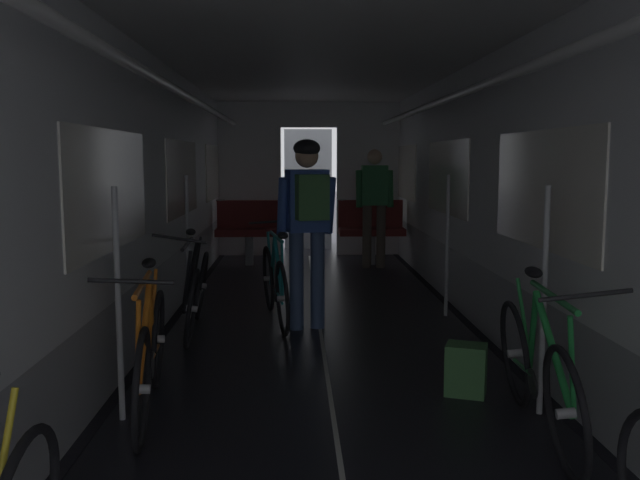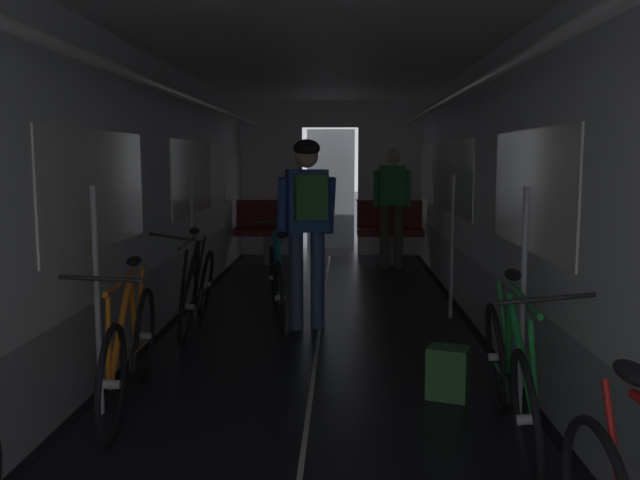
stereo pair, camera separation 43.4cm
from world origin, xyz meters
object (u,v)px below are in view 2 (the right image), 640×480
object	(u,v)px
bicycle_black	(197,289)
bench_seat_far_right	(390,226)
person_cyclist_aisle	(307,213)
bicycle_orange	(130,349)
bicycle_green	(510,375)
bicycle_teal_in_aisle	(277,282)
backpack_on_floor	(448,373)
person_standing_near_bench	(392,200)
bench_seat_far_left	(268,226)

from	to	relation	value
bicycle_black	bench_seat_far_right	bearing A→B (deg)	62.83
bicycle_black	person_cyclist_aisle	distance (m)	1.22
bicycle_orange	bicycle_green	bearing A→B (deg)	-10.63
person_cyclist_aisle	bicycle_teal_in_aisle	size ratio (longest dim) A/B	1.03
bicycle_teal_in_aisle	bicycle_black	bearing A→B (deg)	-154.15
bicycle_black	bicycle_teal_in_aisle	size ratio (longest dim) A/B	1.01
bicycle_black	bicycle_teal_in_aisle	distance (m)	0.77
bench_seat_far_right	backpack_on_floor	world-z (taller)	bench_seat_far_right
bicycle_green	person_standing_near_bench	distance (m)	5.96
bicycle_green	person_cyclist_aisle	xyz separation A→B (m)	(-1.24, 2.45, 0.69)
bicycle_black	person_standing_near_bench	size ratio (longest dim) A/B	1.01
bench_seat_far_right	bicycle_black	world-z (taller)	bicycle_black
bicycle_black	person_cyclist_aisle	xyz separation A→B (m)	(1.00, 0.07, 0.69)
bicycle_orange	bicycle_teal_in_aisle	bearing A→B (deg)	73.22
bicycle_orange	bicycle_black	bearing A→B (deg)	90.07
person_cyclist_aisle	person_standing_near_bench	xyz separation A→B (m)	(1.01, 3.48, -0.10)
bicycle_green	backpack_on_floor	distance (m)	0.75
bench_seat_far_right	bicycle_green	bearing A→B (deg)	-87.91
bench_seat_far_right	bicycle_black	distance (m)	4.41
bench_seat_far_left	bicycle_green	bearing A→B (deg)	-72.15
person_cyclist_aisle	bicycle_green	bearing A→B (deg)	-63.15
bench_seat_far_right	backpack_on_floor	distance (m)	5.64
bicycle_teal_in_aisle	bicycle_green	bearing A→B (deg)	-60.36
bicycle_orange	bicycle_black	distance (m)	1.96
bicycle_black	person_standing_near_bench	xyz separation A→B (m)	(2.02, 3.54, 0.60)
backpack_on_floor	bicycle_green	bearing A→B (deg)	-71.53
bench_seat_far_left	bicycle_black	bearing A→B (deg)	-93.11
bicycle_green	backpack_on_floor	xyz separation A→B (m)	(-0.23, 0.68, -0.21)
bench_seat_far_left	backpack_on_floor	bearing A→B (deg)	-72.22
bicycle_orange	backpack_on_floor	distance (m)	2.04
bench_seat_far_left	person_standing_near_bench	bearing A→B (deg)	-11.79
person_cyclist_aisle	bicycle_teal_in_aisle	world-z (taller)	person_cyclist_aisle
bench_seat_far_left	bench_seat_far_right	xyz separation A→B (m)	(1.80, 0.00, 0.00)
bench_seat_far_left	bicycle_teal_in_aisle	bearing A→B (deg)	-82.33
bicycle_green	person_cyclist_aisle	world-z (taller)	person_cyclist_aisle
person_standing_near_bench	bench_seat_far_left	bearing A→B (deg)	168.21
bicycle_black	bench_seat_far_left	bearing A→B (deg)	86.89
bench_seat_far_right	person_cyclist_aisle	xyz separation A→B (m)	(-1.01, -3.85, 0.50)
bench_seat_far_left	person_cyclist_aisle	bearing A→B (deg)	-78.42
bench_seat_far_right	bicycle_teal_in_aisle	world-z (taller)	bench_seat_far_right
backpack_on_floor	bench_seat_far_left	bearing A→B (deg)	107.78
bicycle_green	bench_seat_far_left	bearing A→B (deg)	107.85
bicycle_orange	backpack_on_floor	bearing A→B (deg)	7.38
person_standing_near_bench	bicycle_black	bearing A→B (deg)	-119.62
bench_seat_far_right	bench_seat_far_left	bearing A→B (deg)	180.00
bench_seat_far_right	bicycle_black	size ratio (longest dim) A/B	0.58
person_cyclist_aisle	bicycle_black	bearing A→B (deg)	-176.04
bench_seat_far_left	backpack_on_floor	xyz separation A→B (m)	(1.80, -5.62, -0.40)
bench_seat_far_right	bicycle_green	xyz separation A→B (m)	(0.23, -6.30, -0.19)
bicycle_black	person_standing_near_bench	distance (m)	4.12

